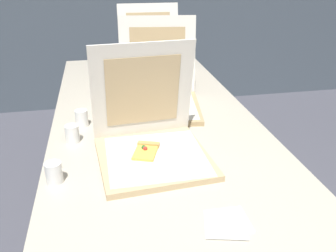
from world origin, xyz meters
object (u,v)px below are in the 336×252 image
object	(u,v)px
pizza_box_back	(153,66)
cup_white_near_center	(72,134)
pizza_box_middle	(158,95)
cup_white_far	(111,89)
cup_white_mid	(82,118)
cup_white_near_left	(54,173)
pizza_box_front	(151,142)
napkin_pile	(227,223)
table	(156,132)

from	to	relation	value
pizza_box_back	cup_white_near_center	world-z (taller)	pizza_box_back
pizza_box_middle	cup_white_near_center	world-z (taller)	pizza_box_middle
cup_white_far	cup_white_near_center	world-z (taller)	same
cup_white_mid	cup_white_far	distance (m)	0.39
cup_white_far	cup_white_near_center	bearing A→B (deg)	-109.30
pizza_box_back	cup_white_mid	xyz separation A→B (m)	(-0.42, -0.68, -0.02)
cup_white_near_left	pizza_box_front	bearing A→B (deg)	17.82
cup_white_near_center	napkin_pile	distance (m)	0.73
pizza_box_middle	cup_white_near_center	size ratio (longest dim) A/B	6.69
pizza_box_front	cup_white_near_left	bearing A→B (deg)	-166.87
pizza_box_middle	cup_white_near_left	size ratio (longest dim) A/B	6.69
pizza_box_middle	cup_white_mid	xyz separation A→B (m)	(-0.37, -0.16, -0.02)
cup_white_mid	cup_white_far	size ratio (longest dim) A/B	1.00
pizza_box_back	cup_white_near_left	size ratio (longest dim) A/B	6.62
pizza_box_front	cup_white_far	distance (m)	0.69
pizza_box_back	cup_white_far	xyz separation A→B (m)	(-0.27, -0.32, -0.02)
pizza_box_front	pizza_box_middle	bearing A→B (deg)	72.51
cup_white_far	cup_white_near_left	bearing A→B (deg)	-105.88
pizza_box_front	pizza_box_back	xyz separation A→B (m)	(0.16, 1.00, 0.00)
cup_white_mid	cup_white_near_center	bearing A→B (deg)	-102.58
pizza_box_middle	cup_white_near_left	world-z (taller)	pizza_box_middle
pizza_box_back	napkin_pile	size ratio (longest dim) A/B	3.38
table	cup_white_near_center	bearing A→B (deg)	-161.48
table	pizza_box_front	size ratio (longest dim) A/B	5.41
cup_white_near_left	cup_white_far	size ratio (longest dim) A/B	1.00
pizza_box_front	cup_white_near_left	world-z (taller)	pizza_box_front
cup_white_mid	pizza_box_middle	bearing A→B (deg)	23.41
cup_white_mid	cup_white_far	xyz separation A→B (m)	(0.14, 0.36, 0.00)
cup_white_far	pizza_box_front	bearing A→B (deg)	-80.56
table	cup_white_near_left	bearing A→B (deg)	-135.29
cup_white_near_left	table	bearing A→B (deg)	44.71
table	pizza_box_back	world-z (taller)	pizza_box_back
pizza_box_front	pizza_box_middle	world-z (taller)	pizza_box_middle
pizza_box_front	cup_white_mid	world-z (taller)	pizza_box_front
table	cup_white_mid	size ratio (longest dim) A/B	31.50
cup_white_far	table	bearing A→B (deg)	-65.24
pizza_box_back	pizza_box_front	bearing A→B (deg)	-97.57
pizza_box_back	cup_white_near_left	world-z (taller)	pizza_box_back
pizza_box_front	cup_white_mid	size ratio (longest dim) A/B	5.82
pizza_box_middle	pizza_box_back	bearing A→B (deg)	92.62
table	cup_white_near_center	xyz separation A→B (m)	(-0.36, -0.12, 0.08)
pizza_box_front	cup_white_mid	bearing A→B (deg)	124.18
cup_white_far	pizza_box_middle	bearing A→B (deg)	-42.19
table	cup_white_far	distance (m)	0.43
cup_white_near_left	napkin_pile	xyz separation A→B (m)	(0.49, -0.30, -0.03)
pizza_box_middle	cup_white_far	world-z (taller)	pizza_box_middle
table	pizza_box_front	world-z (taller)	pizza_box_front
table	cup_white_mid	distance (m)	0.33
pizza_box_front	cup_white_mid	distance (m)	0.41
cup_white_near_left	cup_white_mid	bearing A→B (deg)	79.51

